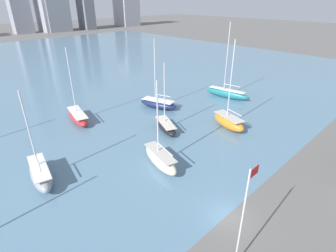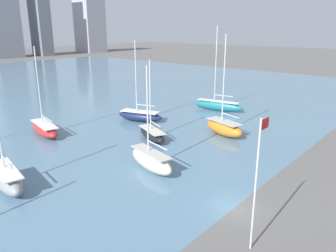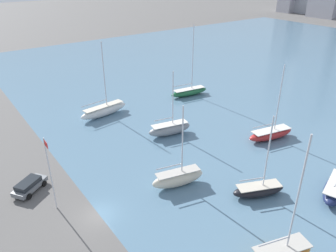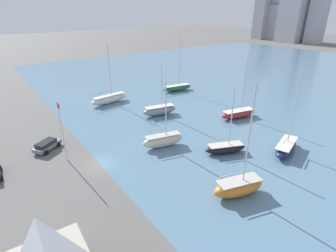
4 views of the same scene
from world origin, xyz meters
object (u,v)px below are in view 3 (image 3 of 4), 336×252
object	(u,v)px
flag_pole	(50,172)
sailboat_black	(259,189)
sailboat_gray	(170,129)
sailboat_white	(104,110)
sailboat_green	(189,91)
sailboat_cream	(178,178)
parked_wagon_gray	(29,185)
sailboat_navy	(336,188)
sailboat_red	(271,134)

from	to	relation	value
flag_pole	sailboat_black	world-z (taller)	sailboat_black
flag_pole	sailboat_gray	distance (m)	23.59
sailboat_white	sailboat_gray	bearing A→B (deg)	14.29
sailboat_green	sailboat_cream	distance (m)	32.97
sailboat_cream	sailboat_black	bearing A→B (deg)	55.93
sailboat_green	parked_wagon_gray	world-z (taller)	sailboat_green
sailboat_black	sailboat_gray	bearing A→B (deg)	-158.77
sailboat_navy	sailboat_white	size ratio (longest dim) A/B	0.94
sailboat_cream	parked_wagon_gray	bearing A→B (deg)	-109.34
sailboat_navy	sailboat_red	size ratio (longest dim) A/B	1.04
sailboat_navy	sailboat_gray	size ratio (longest dim) A/B	1.18
sailboat_cream	sailboat_gray	world-z (taller)	sailboat_cream
sailboat_red	parked_wagon_gray	xyz separation A→B (m)	(-9.19, -36.46, -0.05)
sailboat_navy	sailboat_white	bearing A→B (deg)	-179.50
sailboat_black	sailboat_cream	world-z (taller)	sailboat_cream
sailboat_black	sailboat_cream	distance (m)	10.31
sailboat_white	flag_pole	bearing A→B (deg)	-46.17
sailboat_black	flag_pole	bearing A→B (deg)	-97.34
sailboat_red	sailboat_gray	xyz separation A→B (m)	(-11.09, -12.74, 0.16)
flag_pole	sailboat_black	bearing A→B (deg)	59.69
sailboat_red	sailboat_gray	world-z (taller)	sailboat_red
sailboat_black	parked_wagon_gray	size ratio (longest dim) A/B	2.23
sailboat_gray	parked_wagon_gray	size ratio (longest dim) A/B	2.27
flag_pole	sailboat_gray	size ratio (longest dim) A/B	0.86
sailboat_black	sailboat_gray	world-z (taller)	sailboat_gray
sailboat_gray	sailboat_navy	bearing A→B (deg)	27.47
sailboat_white	sailboat_gray	size ratio (longest dim) A/B	1.26
parked_wagon_gray	sailboat_cream	bearing A→B (deg)	23.52
flag_pole	sailboat_black	xyz separation A→B (m)	(12.56, 21.49, -4.41)
flag_pole	sailboat_white	xyz separation A→B (m)	(-20.88, 16.52, -4.14)
sailboat_black	sailboat_navy	bearing A→B (deg)	78.19
sailboat_red	sailboat_white	world-z (taller)	sailboat_white
sailboat_green	sailboat_cream	size ratio (longest dim) A/B	1.34
sailboat_navy	sailboat_cream	distance (m)	20.02
flag_pole	sailboat_cream	world-z (taller)	sailboat_cream
flag_pole	sailboat_navy	distance (m)	34.97
sailboat_white	parked_wagon_gray	size ratio (longest dim) A/B	2.85
parked_wagon_gray	sailboat_black	bearing A→B (deg)	18.37
flag_pole	sailboat_red	xyz separation A→B (m)	(3.91, 34.82, -4.31)
sailboat_green	sailboat_red	world-z (taller)	sailboat_green
sailboat_white	sailboat_black	size ratio (longest dim) A/B	1.28
flag_pole	sailboat_green	distance (m)	41.64
sailboat_gray	parked_wagon_gray	xyz separation A→B (m)	(1.90, -23.73, -0.21)
sailboat_gray	sailboat_white	bearing A→B (deg)	-146.87
sailboat_navy	flag_pole	bearing A→B (deg)	-139.54
flag_pole	sailboat_gray	xyz separation A→B (m)	(-7.17, 22.09, -4.15)
flag_pole	sailboat_green	bearing A→B (deg)	118.15
sailboat_black	sailboat_white	bearing A→B (deg)	-148.58
sailboat_navy	sailboat_gray	bearing A→B (deg)	178.47
sailboat_green	sailboat_white	bearing A→B (deg)	-85.89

